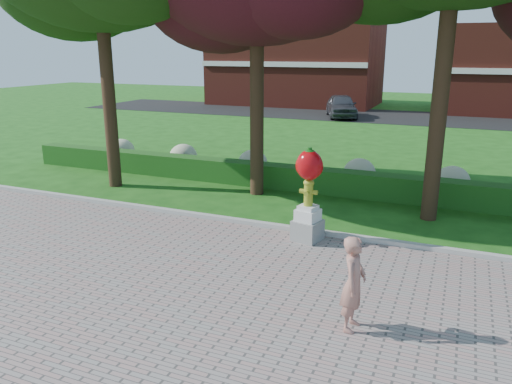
# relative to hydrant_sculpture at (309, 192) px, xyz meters

# --- Properties ---
(ground) EXTENTS (100.00, 100.00, 0.00)m
(ground) POSITION_rel_hydrant_sculpture_xyz_m (-0.83, -2.50, -1.29)
(ground) COLOR #194D13
(ground) RESTS_ON ground
(curb) EXTENTS (40.00, 0.18, 0.15)m
(curb) POSITION_rel_hydrant_sculpture_xyz_m (-0.83, 0.50, -1.21)
(curb) COLOR #ADADA5
(curb) RESTS_ON ground
(lawn_hedge) EXTENTS (24.00, 0.70, 0.80)m
(lawn_hedge) POSITION_rel_hydrant_sculpture_xyz_m (-0.83, 4.50, -0.89)
(lawn_hedge) COLOR #1D4B15
(lawn_hedge) RESTS_ON ground
(hydrangea_row) EXTENTS (20.10, 1.10, 0.99)m
(hydrangea_row) POSITION_rel_hydrant_sculpture_xyz_m (-0.26, 5.50, -0.74)
(hydrangea_row) COLOR #C1C093
(hydrangea_row) RESTS_ON ground
(street) EXTENTS (50.00, 8.00, 0.02)m
(street) POSITION_rel_hydrant_sculpture_xyz_m (-0.83, 25.50, -1.28)
(street) COLOR black
(street) RESTS_ON ground
(building_left) EXTENTS (14.00, 8.00, 7.00)m
(building_left) POSITION_rel_hydrant_sculpture_xyz_m (-10.83, 31.50, 2.21)
(building_left) COLOR maroon
(building_left) RESTS_ON ground
(hydrant_sculpture) EXTENTS (0.77, 0.77, 2.35)m
(hydrant_sculpture) POSITION_rel_hydrant_sculpture_xyz_m (0.00, 0.00, 0.00)
(hydrant_sculpture) COLOR gray
(hydrant_sculpture) RESTS_ON walkway
(woman) EXTENTS (0.42, 0.62, 1.67)m
(woman) POSITION_rel_hydrant_sculpture_xyz_m (1.92, -3.66, -0.41)
(woman) COLOR #B17465
(woman) RESTS_ON walkway
(parked_car) EXTENTS (3.38, 5.07, 1.60)m
(parked_car) POSITION_rel_hydrant_sculpture_xyz_m (-4.83, 23.77, -0.46)
(parked_car) COLOR #3B3D43
(parked_car) RESTS_ON street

